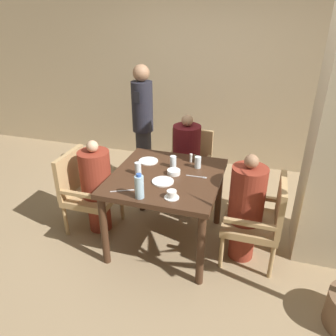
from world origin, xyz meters
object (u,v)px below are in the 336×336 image
diner_in_far_chair (186,160)px  glass_tall_near (173,162)px  glass_tall_mid (198,162)px  diner_in_left_chair (97,186)px  plate_main_right (148,161)px  teacup_with_saucer (172,195)px  water_bottle (139,187)px  chair_right_side (260,218)px  plate_main_left (163,181)px  chair_left_side (86,189)px  diner_in_right_chair (246,207)px  chair_far_side (189,164)px  glass_tall_far (138,168)px  standing_host (143,123)px  bowl_small (174,172)px

diner_in_far_chair → glass_tall_near: 0.65m
glass_tall_mid → glass_tall_near: bearing=-166.1°
diner_in_left_chair → plate_main_right: (0.50, 0.23, 0.25)m
teacup_with_saucer → water_bottle: (-0.26, -0.07, 0.07)m
plate_main_right → chair_right_side: bearing=-11.3°
plate_main_left → diner_in_left_chair: bearing=169.8°
chair_left_side → diner_in_left_chair: diner_in_left_chair is taller
plate_main_right → glass_tall_near: 0.29m
diner_in_right_chair → water_bottle: diner_in_right_chair is taller
plate_main_right → glass_tall_mid: 0.52m
chair_left_side → diner_in_left_chair: (0.14, 0.00, 0.06)m
chair_far_side → teacup_with_saucer: 1.36m
chair_left_side → chair_far_side: size_ratio=1.00×
chair_far_side → glass_tall_far: glass_tall_far is taller
glass_tall_far → standing_host: bearing=109.0°
chair_right_side → diner_in_right_chair: diner_in_right_chair is taller
standing_host → glass_tall_near: standing_host is taller
chair_far_side → standing_host: bearing=160.3°
chair_right_side → standing_host: size_ratio=0.54×
diner_in_right_chair → bowl_small: size_ratio=8.57×
diner_in_left_chair → standing_host: standing_host is taller
plate_main_left → plate_main_right: bearing=126.8°
chair_right_side → teacup_with_saucer: bearing=-152.8°
standing_host → glass_tall_mid: size_ratio=13.56×
standing_host → glass_tall_mid: (0.94, -0.93, -0.02)m
plate_main_right → glass_tall_far: size_ratio=1.71×
diner_in_left_chair → plate_main_left: (0.78, -0.14, 0.25)m
diner_in_far_chair → plate_main_left: 0.95m
diner_in_right_chair → standing_host: standing_host is taller
teacup_with_saucer → diner_in_right_chair: bearing=32.4°
glass_tall_near → teacup_with_saucer: bearing=-74.9°
glass_tall_mid → diner_in_left_chair: bearing=-166.4°
diner_in_left_chair → diner_in_far_chair: (0.76, 0.79, 0.05)m
standing_host → plate_main_right: size_ratio=7.92×
water_bottle → bowl_small: bearing=72.8°
diner_in_right_chair → teacup_with_saucer: (-0.60, -0.38, 0.25)m
chair_left_side → standing_host: 1.25m
glass_tall_near → glass_tall_mid: 0.24m
glass_tall_mid → glass_tall_far: (-0.52, -0.30, 0.00)m
diner_in_right_chair → standing_host: size_ratio=0.68×
water_bottle → glass_tall_near: (0.11, 0.64, -0.04)m
diner_in_far_chair → glass_tall_mid: bearing=-65.3°
glass_tall_far → plate_main_left: bearing=-17.4°
bowl_small → glass_tall_mid: glass_tall_mid is taller
chair_far_side → chair_right_side: same height
chair_far_side → teacup_with_saucer: size_ratio=6.87×
chair_far_side → diner_in_far_chair: bearing=-90.0°
chair_left_side → teacup_with_saucer: 1.18m
chair_right_side → plate_main_left: 0.96m
teacup_with_saucer → water_bottle: bearing=-164.4°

